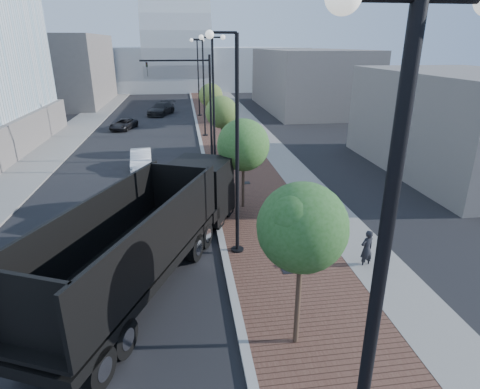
{
  "coord_description": "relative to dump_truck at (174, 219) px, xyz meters",
  "views": [
    {
      "loc": [
        -1.5,
        -5.6,
        8.74
      ],
      "look_at": [
        1.0,
        12.0,
        2.0
      ],
      "focal_mm": 29.86,
      "sensor_mm": 36.0,
      "label": 1
    }
  ],
  "objects": [
    {
      "name": "commercial_block_e",
      "position": [
        20.14,
        9.5,
        1.91
      ],
      "size": [
        10.0,
        16.0,
        7.0
      ],
      "primitive_type": "cube",
      "color": "slate",
      "rests_on": "ground"
    },
    {
      "name": "dark_car_mid",
      "position": [
        -5.82,
        28.32,
        -1.03
      ],
      "size": [
        3.02,
        4.43,
        1.13
      ],
      "primitive_type": "imported",
      "rotation": [
        0.0,
        0.0,
        -0.31
      ],
      "color": "black",
      "rests_on": "ground"
    },
    {
      "name": "utility_cover_2",
      "position": [
        4.54,
        8.5,
        -1.46
      ],
      "size": [
        0.5,
        0.5,
        0.02
      ],
      "primitive_type": "cube",
      "color": "black",
      "rests_on": "sidewalk"
    },
    {
      "name": "streetlight_1",
      "position": [
        2.63,
        -0.5,
        2.75
      ],
      "size": [
        1.44,
        0.56,
        9.21
      ],
      "color": "black",
      "rests_on": "ground"
    },
    {
      "name": "tree_2",
      "position": [
        3.78,
        16.52,
        1.92
      ],
      "size": [
        2.63,
        2.62,
        4.83
      ],
      "color": "#382619",
      "rests_on": "ground"
    },
    {
      "name": "convention_center",
      "position": [
        0.14,
        74.5,
        4.42
      ],
      "size": [
        50.0,
        30.0,
        50.0
      ],
      "color": "#B3BABE",
      "rests_on": "ground"
    },
    {
      "name": "streetlight_3",
      "position": [
        2.63,
        23.5,
        2.75
      ],
      "size": [
        1.44,
        0.56,
        9.21
      ],
      "color": "black",
      "rests_on": "ground"
    },
    {
      "name": "tree_1",
      "position": [
        3.78,
        4.52,
        2.07
      ],
      "size": [
        2.81,
        2.81,
        5.08
      ],
      "color": "#382619",
      "rests_on": "ground"
    },
    {
      "name": "pedestrian",
      "position": [
        7.83,
        -2.46,
        -0.75
      ],
      "size": [
        0.7,
        0.56,
        1.67
      ],
      "primitive_type": "imported",
      "rotation": [
        0.0,
        0.0,
        3.43
      ],
      "color": "black",
      "rests_on": "ground"
    },
    {
      "name": "curb",
      "position": [
        2.14,
        29.5,
        -1.52
      ],
      "size": [
        0.3,
        140.0,
        0.14
      ],
      "primitive_type": "cube",
      "color": "gray",
      "rests_on": "ground"
    },
    {
      "name": "dump_truck",
      "position": [
        0.0,
        0.0,
        0.0
      ],
      "size": [
        8.01,
        13.75,
        3.77
      ],
      "rotation": [
        0.0,
        0.0,
        -0.41
      ],
      "color": "black",
      "rests_on": "ground"
    },
    {
      "name": "streetlight_2",
      "position": [
        2.74,
        11.5,
        3.23
      ],
      "size": [
        1.72,
        0.56,
        9.28
      ],
      "color": "black",
      "rests_on": "ground"
    },
    {
      "name": "utility_cover_1",
      "position": [
        4.54,
        -2.5,
        -1.46
      ],
      "size": [
        0.5,
        0.5,
        0.02
      ],
      "primitive_type": "cube",
      "color": "black",
      "rests_on": "sidewalk"
    },
    {
      "name": "tree_0",
      "position": [
        3.78,
        -6.48,
        2.4
      ],
      "size": [
        2.57,
        2.55,
        5.28
      ],
      "color": "#382619",
      "rests_on": "ground"
    },
    {
      "name": "tree_3",
      "position": [
        3.78,
        28.52,
        1.83
      ],
      "size": [
        2.62,
        2.61,
        4.74
      ],
      "color": "#382619",
      "rests_on": "ground"
    },
    {
      "name": "white_sedan",
      "position": [
        -2.62,
        13.2,
        -0.9
      ],
      "size": [
        1.77,
        4.29,
        1.38
      ],
      "primitive_type": "imported",
      "rotation": [
        0.0,
        0.0,
        0.07
      ],
      "color": "silver",
      "rests_on": "ground"
    },
    {
      "name": "commercial_block_nw",
      "position": [
        -17.86,
        49.5,
        3.41
      ],
      "size": [
        14.0,
        20.0,
        10.0
      ],
      "primitive_type": "cube",
      "color": "#635D59",
      "rests_on": "ground"
    },
    {
      "name": "concrete_strip",
      "position": [
        8.34,
        29.5,
        -1.52
      ],
      "size": [
        2.4,
        140.0,
        0.13
      ],
      "primitive_type": "cube",
      "color": "slate",
      "rests_on": "ground"
    },
    {
      "name": "traffic_mast",
      "position": [
        1.84,
        14.5,
        3.39
      ],
      "size": [
        5.09,
        0.2,
        8.0
      ],
      "color": "black",
      "rests_on": "ground"
    },
    {
      "name": "west_sidewalk",
      "position": [
        -10.86,
        29.5,
        -1.53
      ],
      "size": [
        4.0,
        140.0,
        0.12
      ],
      "primitive_type": "cube",
      "color": "slate",
      "rests_on": "ground"
    },
    {
      "name": "commercial_block_ne",
      "position": [
        18.14,
        39.5,
        2.41
      ],
      "size": [
        12.0,
        22.0,
        8.0
      ],
      "primitive_type": "cube",
      "color": "#69625E",
      "rests_on": "ground"
    },
    {
      "name": "streetlight_0",
      "position": [
        2.74,
        -12.5,
        3.23
      ],
      "size": [
        1.72,
        0.56,
        9.28
      ],
      "color": "black",
      "rests_on": "ground"
    },
    {
      "name": "dark_car_far",
      "position": [
        -2.18,
        37.43,
        -0.82
      ],
      "size": [
        3.88,
        5.75,
        1.55
      ],
      "primitive_type": "imported",
      "rotation": [
        0.0,
        0.0,
        -0.35
      ],
      "color": "black",
      "rests_on": "ground"
    },
    {
      "name": "streetlight_4",
      "position": [
        2.74,
        35.5,
        3.23
      ],
      "size": [
        1.72,
        0.56,
        9.28
      ],
      "color": "black",
      "rests_on": "ground"
    },
    {
      "name": "sidewalk",
      "position": [
        5.64,
        29.5,
        -1.53
      ],
      "size": [
        7.0,
        140.0,
        0.12
      ],
      "primitive_type": "cube",
      "color": "#4C2D23",
      "rests_on": "ground"
    }
  ]
}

